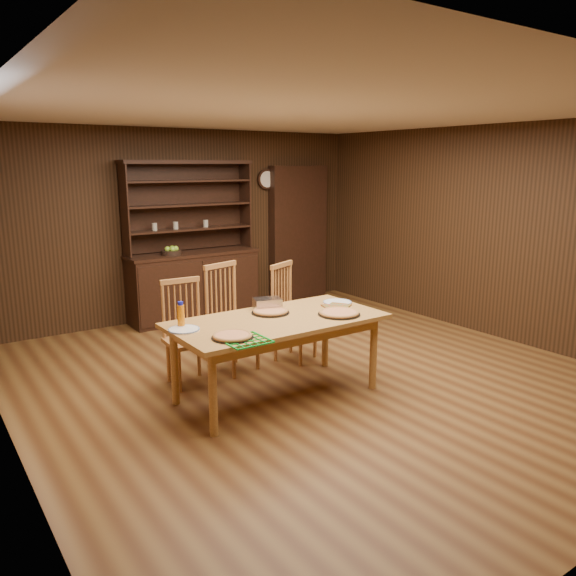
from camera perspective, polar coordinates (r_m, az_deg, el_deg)
floor at (r=5.79m, az=2.50°, el=-9.06°), size 6.00×6.00×0.00m
room_shell at (r=5.41m, az=2.66°, el=6.68°), size 6.00×6.00×6.00m
china_hutch at (r=7.90m, az=-9.61°, el=1.16°), size 1.84×0.52×2.17m
doorway at (r=8.91m, az=1.03°, el=5.56°), size 1.00×0.18×2.10m
wall_clock at (r=8.59m, az=-2.21°, el=10.99°), size 0.30×0.05×0.30m
dining_table at (r=5.13m, az=-1.09°, el=-3.95°), size 1.95×0.97×0.75m
chair_left at (r=5.61m, az=-10.40°, el=-4.05°), size 0.45×0.43×1.03m
chair_center at (r=5.88m, az=-6.10°, el=-2.61°), size 0.56×0.55×1.13m
chair_right at (r=6.17m, az=0.13°, el=-2.10°), size 0.58×0.57×1.07m
pizza_left at (r=4.56m, az=-5.67°, el=-4.87°), size 0.34×0.34×0.04m
pizza_right at (r=5.25m, az=5.21°, el=-2.55°), size 0.39×0.39×0.04m
pizza_center at (r=5.29m, az=-1.80°, el=-2.39°), size 0.36×0.36×0.04m
cooling_rack at (r=4.48m, az=-4.34°, el=-5.30°), size 0.41×0.41×0.02m
plate_left at (r=4.83m, az=-10.52°, el=-4.16°), size 0.27×0.27×0.02m
plate_right at (r=5.69m, az=5.04°, el=-1.45°), size 0.29×0.29×0.02m
foil_dish at (r=5.44m, az=-2.11°, el=-1.59°), size 0.30×0.26×0.10m
juice_bottle at (r=4.90m, az=-10.82°, el=-2.73°), size 0.06×0.06×0.23m
pot_holder_a at (r=5.54m, az=5.18°, el=-1.84°), size 0.28×0.28×0.02m
pot_holder_b at (r=5.53m, az=4.63°, el=-1.88°), size 0.24×0.24×0.01m
fruit_bowl at (r=7.64m, az=-11.77°, el=3.65°), size 0.27×0.27×0.12m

